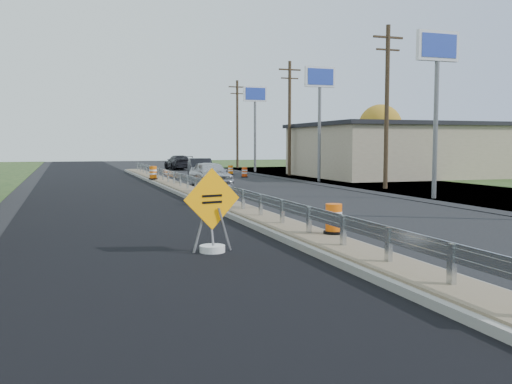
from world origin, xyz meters
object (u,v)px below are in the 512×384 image
object	(u,v)px
car_silver	(210,174)
car_dark_far	(178,162)
caution_sign	(212,231)
barrel_shoulder_mid	(245,172)
barrel_median_near	(334,219)
barrel_median_far	(153,173)
car_dark_mid	(201,168)
barrel_shoulder_far	(231,170)
barrel_median_mid	(214,191)

from	to	relation	value
car_silver	car_dark_far	world-z (taller)	car_silver
caution_sign	barrel_shoulder_mid	size ratio (longest dim) A/B	2.57
barrel_median_near	barrel_shoulder_mid	size ratio (longest dim) A/B	1.00
barrel_median_far	car_dark_far	bearing A→B (deg)	74.27
barrel_median_far	car_dark_mid	distance (m)	5.66
caution_sign	barrel_median_near	world-z (taller)	caution_sign
barrel_shoulder_far	barrel_median_mid	bearing A→B (deg)	-107.61
barrel_median_mid	car_dark_mid	size ratio (longest dim) A/B	0.18
barrel_median_near	car_dark_far	xyz separation A→B (m)	(4.27, 44.18, 0.12)
caution_sign	car_dark_far	xyz separation A→B (m)	(7.71, 44.59, 0.21)
barrel_median_mid	barrel_shoulder_far	xyz separation A→B (m)	(7.55, 23.78, -0.25)
car_dark_mid	car_dark_far	size ratio (longest dim) A/B	0.91
barrel_median_near	barrel_median_mid	world-z (taller)	barrel_median_mid
barrel_median_far	car_dark_far	world-z (taller)	car_dark_far
car_silver	barrel_median_mid	bearing A→B (deg)	-105.50
caution_sign	car_dark_mid	distance (m)	30.06
car_dark_far	barrel_shoulder_far	bearing A→B (deg)	100.71
barrel_median_mid	barrel_shoulder_far	distance (m)	24.95
barrel_shoulder_mid	caution_sign	bearing A→B (deg)	-108.86
barrel_median_near	barrel_shoulder_far	world-z (taller)	barrel_median_near
caution_sign	barrel_median_near	bearing A→B (deg)	-6.41
car_silver	car_dark_mid	distance (m)	8.66
barrel_median_far	car_silver	world-z (taller)	car_silver
car_silver	car_dark_far	size ratio (longest dim) A/B	0.91
car_silver	car_dark_mid	world-z (taller)	car_silver
barrel_median_near	barrel_median_mid	xyz separation A→B (m)	(-0.77, 9.79, 0.01)
barrel_median_mid	barrel_median_far	bearing A→B (deg)	91.24
barrel_median_near	car_silver	world-z (taller)	car_silver
barrel_shoulder_mid	car_dark_mid	size ratio (longest dim) A/B	0.17
car_dark_far	car_silver	bearing A→B (deg)	81.27
barrel_median_mid	car_silver	xyz separation A→B (m)	(2.48, 10.61, 0.16)
barrel_median_mid	car_dark_mid	world-z (taller)	car_dark_mid
barrel_shoulder_far	car_silver	xyz separation A→B (m)	(-5.07, -13.17, 0.41)
barrel_shoulder_far	caution_sign	bearing A→B (deg)	-106.75
barrel_median_mid	barrel_shoulder_mid	xyz separation A→B (m)	(7.44, 19.40, -0.24)
barrel_median_mid	car_silver	size ratio (longest dim) A/B	0.18
barrel_median_far	car_dark_mid	size ratio (longest dim) A/B	0.19
caution_sign	barrel_median_mid	world-z (taller)	caution_sign
barrel_median_near	car_dark_far	distance (m)	44.39
caution_sign	barrel_shoulder_mid	xyz separation A→B (m)	(10.11, 29.59, -0.14)
caution_sign	barrel_shoulder_far	size ratio (longest dim) A/B	2.61
barrel_median_mid	car_dark_far	xyz separation A→B (m)	(5.04, 34.40, 0.11)
barrel_median_far	barrel_shoulder_far	size ratio (longest dim) A/B	1.14
barrel_median_mid	barrel_median_far	xyz separation A→B (m)	(-0.33, 15.34, 0.04)
barrel_shoulder_far	car_dark_far	size ratio (longest dim) A/B	0.15
barrel_shoulder_mid	barrel_shoulder_far	world-z (taller)	barrel_shoulder_mid
barrel_median_far	car_dark_mid	xyz separation A→B (m)	(4.17, 3.82, 0.10)
barrel_median_near	barrel_shoulder_far	distance (m)	34.25
barrel_median_far	car_silver	xyz separation A→B (m)	(2.81, -4.73, 0.12)
caution_sign	barrel_shoulder_mid	bearing A→B (deg)	58.03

